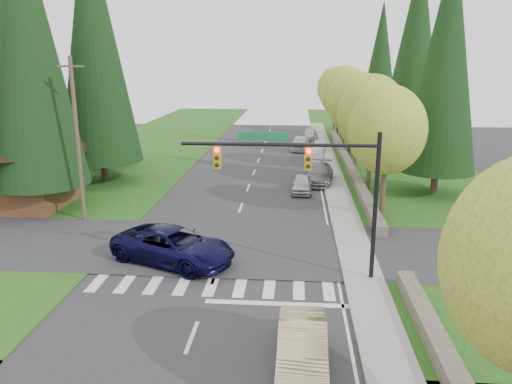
# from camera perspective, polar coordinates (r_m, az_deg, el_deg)

# --- Properties ---
(ground) EXTENTS (120.00, 120.00, 0.00)m
(ground) POSITION_cam_1_polar(r_m,az_deg,el_deg) (19.88, -6.75, -14.66)
(ground) COLOR #28282B
(ground) RESTS_ON ground
(grass_east) EXTENTS (14.00, 110.00, 0.06)m
(grass_east) POSITION_cam_1_polar(r_m,az_deg,el_deg) (39.34, 18.18, -0.20)
(grass_east) COLOR #264312
(grass_east) RESTS_ON ground
(grass_west) EXTENTS (14.00, 110.00, 0.06)m
(grass_west) POSITION_cam_1_polar(r_m,az_deg,el_deg) (41.65, -19.13, 0.53)
(grass_west) COLOR #264312
(grass_west) RESTS_ON ground
(cross_street) EXTENTS (120.00, 8.00, 0.10)m
(cross_street) POSITION_cam_1_polar(r_m,az_deg,el_deg) (27.02, -3.48, -6.33)
(cross_street) COLOR #28282B
(cross_street) RESTS_ON ground
(sidewalk_east) EXTENTS (1.80, 80.00, 0.13)m
(sidewalk_east) POSITION_cam_1_polar(r_m,az_deg,el_deg) (40.26, 9.07, 0.75)
(sidewalk_east) COLOR gray
(sidewalk_east) RESTS_ON ground
(curb_east) EXTENTS (0.20, 80.00, 0.13)m
(curb_east) POSITION_cam_1_polar(r_m,az_deg,el_deg) (40.20, 7.86, 0.78)
(curb_east) COLOR gray
(curb_east) RESTS_ON ground
(stone_wall_south) EXTENTS (0.70, 14.00, 0.70)m
(stone_wall_south) POSITION_cam_1_polar(r_m,az_deg,el_deg) (17.55, 21.45, -18.73)
(stone_wall_south) COLOR #4C4438
(stone_wall_south) RESTS_ON ground
(stone_wall_north) EXTENTS (0.70, 40.00, 0.70)m
(stone_wall_north) POSITION_cam_1_polar(r_m,az_deg,el_deg) (48.13, 10.40, 3.36)
(stone_wall_north) COLOR #4C4438
(stone_wall_north) RESTS_ON ground
(traffic_signal) EXTENTS (8.70, 0.37, 6.80)m
(traffic_signal) POSITION_cam_1_polar(r_m,az_deg,el_deg) (21.97, 6.41, 2.22)
(traffic_signal) COLOR black
(traffic_signal) RESTS_ON ground
(brown_building) EXTENTS (8.40, 8.40, 5.40)m
(brown_building) POSITION_cam_1_polar(r_m,az_deg,el_deg) (37.55, -25.33, 3.28)
(brown_building) COLOR #4C2D19
(brown_building) RESTS_ON ground
(utility_pole) EXTENTS (1.60, 0.24, 10.00)m
(utility_pole) POSITION_cam_1_polar(r_m,az_deg,el_deg) (32.10, -19.74, 5.73)
(utility_pole) COLOR #473828
(utility_pole) RESTS_ON ground
(decid_tree_0) EXTENTS (4.80, 4.80, 8.37)m
(decid_tree_0) POSITION_cam_1_polar(r_m,az_deg,el_deg) (31.71, 14.74, 6.85)
(decid_tree_0) COLOR #38281C
(decid_tree_0) RESTS_ON ground
(decid_tree_1) EXTENTS (5.20, 5.20, 8.80)m
(decid_tree_1) POSITION_cam_1_polar(r_m,az_deg,el_deg) (38.56, 13.13, 8.60)
(decid_tree_1) COLOR #38281C
(decid_tree_1) RESTS_ON ground
(decid_tree_2) EXTENTS (5.00, 5.00, 8.82)m
(decid_tree_2) POSITION_cam_1_polar(r_m,az_deg,el_deg) (45.43, 11.61, 9.74)
(decid_tree_2) COLOR #38281C
(decid_tree_2) RESTS_ON ground
(decid_tree_3) EXTENTS (5.00, 5.00, 8.55)m
(decid_tree_3) POSITION_cam_1_polar(r_m,az_deg,el_deg) (52.40, 10.80, 10.14)
(decid_tree_3) COLOR #38281C
(decid_tree_3) RESTS_ON ground
(decid_tree_4) EXTENTS (5.40, 5.40, 9.18)m
(decid_tree_4) POSITION_cam_1_polar(r_m,az_deg,el_deg) (59.32, 10.20, 11.08)
(decid_tree_4) COLOR #38281C
(decid_tree_4) RESTS_ON ground
(decid_tree_5) EXTENTS (4.80, 4.80, 8.30)m
(decid_tree_5) POSITION_cam_1_polar(r_m,az_deg,el_deg) (66.30, 9.43, 11.03)
(decid_tree_5) COLOR #38281C
(decid_tree_5) RESTS_ON ground
(decid_tree_6) EXTENTS (5.20, 5.20, 8.86)m
(decid_tree_6) POSITION_cam_1_polar(r_m,az_deg,el_deg) (73.25, 9.07, 11.65)
(decid_tree_6) COLOR #38281C
(decid_tree_6) RESTS_ON ground
(conifer_w_a) EXTENTS (6.12, 6.12, 19.80)m
(conifer_w_a) POSITION_cam_1_polar(r_m,az_deg,el_deg) (35.12, -24.63, 15.27)
(conifer_w_a) COLOR #38281C
(conifer_w_a) RESTS_ON ground
(conifer_w_b) EXTENTS (5.44, 5.44, 17.80)m
(conifer_w_b) POSITION_cam_1_polar(r_m,az_deg,el_deg) (40.06, -25.55, 13.52)
(conifer_w_b) COLOR #38281C
(conifer_w_b) RESTS_ON ground
(conifer_w_c) EXTENTS (6.46, 6.46, 20.80)m
(conifer_w_c) POSITION_cam_1_polar(r_m,az_deg,el_deg) (41.97, -18.07, 16.28)
(conifer_w_c) COLOR #38281C
(conifer_w_c) RESTS_ON ground
(conifer_w_e) EXTENTS (5.78, 5.78, 18.80)m
(conifer_w_e) POSITION_cam_1_polar(r_m,az_deg,el_deg) (48.26, -17.49, 14.85)
(conifer_w_e) COLOR #38281C
(conifer_w_e) RESTS_ON ground
(conifer_e_a) EXTENTS (5.44, 5.44, 17.80)m
(conifer_e_a) POSITION_cam_1_polar(r_m,az_deg,el_deg) (38.37, 20.88, 13.99)
(conifer_e_a) COLOR #38281C
(conifer_e_a) RESTS_ON ground
(conifer_e_b) EXTENTS (6.12, 6.12, 19.80)m
(conifer_e_b) POSITION_cam_1_polar(r_m,az_deg,el_deg) (52.20, 17.77, 15.34)
(conifer_e_b) COLOR #38281C
(conifer_e_b) RESTS_ON ground
(conifer_e_c) EXTENTS (5.10, 5.10, 16.80)m
(conifer_e_c) POSITION_cam_1_polar(r_m,az_deg,el_deg) (65.76, 14.03, 14.05)
(conifer_e_c) COLOR #38281C
(conifer_e_c) RESTS_ON ground
(sedan_champagne) EXTENTS (1.64, 4.57, 1.50)m
(sedan_champagne) POSITION_cam_1_polar(r_m,az_deg,el_deg) (16.99, 5.31, -17.26)
(sedan_champagne) COLOR #CDBB89
(sedan_champagne) RESTS_ON ground
(suv_navy) EXTENTS (6.92, 5.17, 1.75)m
(suv_navy) POSITION_cam_1_polar(r_m,az_deg,el_deg) (25.09, -9.42, -6.09)
(suv_navy) COLOR black
(suv_navy) RESTS_ON ground
(parked_car_a) EXTENTS (1.67, 3.83, 1.29)m
(parked_car_a) POSITION_cam_1_polar(r_m,az_deg,el_deg) (37.97, 5.28, 0.92)
(parked_car_a) COLOR #AFAFB4
(parked_car_a) RESTS_ON ground
(parked_car_b) EXTENTS (2.80, 5.52, 1.53)m
(parked_car_b) POSITION_cam_1_polar(r_m,az_deg,el_deg) (40.94, 7.20, 2.07)
(parked_car_b) COLOR slate
(parked_car_b) RESTS_ON ground
(parked_car_c) EXTENTS (2.29, 5.15, 1.64)m
(parked_car_c) POSITION_cam_1_polar(r_m,az_deg,el_deg) (49.03, 6.79, 4.27)
(parked_car_c) COLOR #AEAEB3
(parked_car_c) RESTS_ON ground
(parked_car_d) EXTENTS (2.21, 4.76, 1.58)m
(parked_car_d) POSITION_cam_1_polar(r_m,az_deg,el_deg) (55.79, 5.09, 5.57)
(parked_car_d) COLOR silver
(parked_car_d) RESTS_ON ground
(parked_car_e) EXTENTS (1.92, 4.41, 1.26)m
(parked_car_e) POSITION_cam_1_polar(r_m,az_deg,el_deg) (63.95, 6.29, 6.59)
(parked_car_e) COLOR silver
(parked_car_e) RESTS_ON ground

